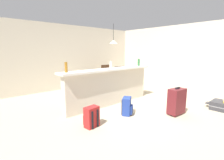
# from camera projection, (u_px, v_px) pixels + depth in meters

# --- Properties ---
(ground_plane) EXTENTS (13.00, 13.00, 0.05)m
(ground_plane) POSITION_uv_depth(u_px,v_px,m) (128.00, 105.00, 4.81)
(ground_plane) COLOR #BCAD8E
(wall_back) EXTENTS (6.60, 0.10, 2.50)m
(wall_back) POSITION_uv_depth(u_px,v_px,m) (73.00, 57.00, 6.82)
(wall_back) COLOR beige
(wall_back) RESTS_ON ground_plane
(wall_right) EXTENTS (0.10, 6.00, 2.50)m
(wall_right) POSITION_uv_depth(u_px,v_px,m) (174.00, 57.00, 6.82)
(wall_right) COLOR beige
(wall_right) RESTS_ON ground_plane
(partition_half_wall) EXTENTS (2.80, 0.20, 0.98)m
(partition_half_wall) POSITION_uv_depth(u_px,v_px,m) (110.00, 88.00, 4.69)
(partition_half_wall) COLOR beige
(partition_half_wall) RESTS_ON ground_plane
(bar_countertop) EXTENTS (2.96, 0.40, 0.05)m
(bar_countertop) POSITION_uv_depth(u_px,v_px,m) (110.00, 69.00, 4.60)
(bar_countertop) COLOR white
(bar_countertop) RESTS_ON partition_half_wall
(bottle_amber) EXTENTS (0.06, 0.06, 0.23)m
(bottle_amber) POSITION_uv_depth(u_px,v_px,m) (66.00, 67.00, 3.77)
(bottle_amber) COLOR #9E661E
(bottle_amber) RESTS_ON bar_countertop
(bottle_white) EXTENTS (0.06, 0.06, 0.20)m
(bottle_white) POSITION_uv_depth(u_px,v_px,m) (111.00, 65.00, 4.51)
(bottle_white) COLOR silver
(bottle_white) RESTS_ON bar_countertop
(bottle_green) EXTENTS (0.07, 0.07, 0.23)m
(bottle_green) POSITION_uv_depth(u_px,v_px,m) (139.00, 62.00, 5.38)
(bottle_green) COLOR #2D6B38
(bottle_green) RESTS_ON bar_countertop
(dining_table) EXTENTS (1.10, 0.80, 0.74)m
(dining_table) POSITION_uv_depth(u_px,v_px,m) (112.00, 73.00, 6.61)
(dining_table) COLOR #4C331E
(dining_table) RESTS_ON ground_plane
(dining_chair_near_partition) EXTENTS (0.47, 0.47, 0.93)m
(dining_chair_near_partition) POSITION_uv_depth(u_px,v_px,m) (121.00, 77.00, 6.27)
(dining_chair_near_partition) COLOR #4C331E
(dining_chair_near_partition) RESTS_ON ground_plane
(dining_chair_far_side) EXTENTS (0.40, 0.40, 0.93)m
(dining_chair_far_side) POSITION_uv_depth(u_px,v_px,m) (104.00, 75.00, 7.03)
(dining_chair_far_side) COLOR #4C331E
(dining_chair_far_side) RESTS_ON ground_plane
(pendant_lamp) EXTENTS (0.34, 0.34, 0.79)m
(pendant_lamp) POSITION_uv_depth(u_px,v_px,m) (113.00, 42.00, 6.38)
(pendant_lamp) COLOR black
(suitcase_upright_maroon) EXTENTS (0.46, 0.27, 0.67)m
(suitcase_upright_maroon) POSITION_uv_depth(u_px,v_px,m) (177.00, 101.00, 3.98)
(suitcase_upright_maroon) COLOR maroon
(suitcase_upright_maroon) RESTS_ON ground_plane
(backpack_red) EXTENTS (0.30, 0.27, 0.42)m
(backpack_red) POSITION_uv_depth(u_px,v_px,m) (91.00, 117.00, 3.35)
(backpack_red) COLOR red
(backpack_red) RESTS_ON ground_plane
(backpack_blue) EXTENTS (0.34, 0.33, 0.42)m
(backpack_blue) POSITION_uv_depth(u_px,v_px,m) (127.00, 106.00, 3.98)
(backpack_blue) COLOR #233D93
(backpack_blue) RESTS_ON ground_plane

